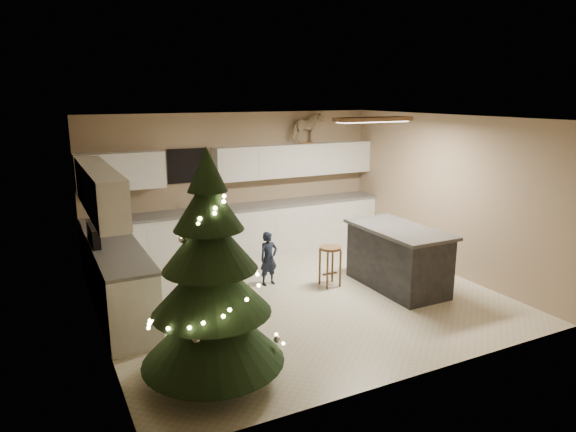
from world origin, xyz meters
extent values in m
plane|color=beige|center=(0.00, 0.00, 0.00)|extent=(5.50, 5.50, 0.00)
cube|color=#988065|center=(0.00, 2.50, 1.30)|extent=(5.50, 0.02, 2.60)
cube|color=#988065|center=(0.00, -2.50, 1.30)|extent=(5.50, 0.02, 2.60)
cube|color=#988065|center=(-2.75, 0.00, 1.30)|extent=(0.02, 5.00, 2.60)
cube|color=#988065|center=(2.75, 0.00, 1.30)|extent=(0.02, 5.00, 2.60)
cube|color=silver|center=(0.00, 0.00, 2.60)|extent=(5.50, 5.00, 0.02)
cube|color=brown|center=(1.30, 0.10, 2.55)|extent=(1.25, 0.32, 0.06)
cube|color=white|center=(1.30, 0.10, 2.52)|extent=(1.15, 0.24, 0.02)
cube|color=white|center=(0.00, 2.20, 0.45)|extent=(5.48, 0.60, 0.90)
cube|color=white|center=(-2.45, 0.60, 0.45)|extent=(0.60, 2.60, 0.90)
cube|color=slate|center=(0.00, 2.19, 0.92)|extent=(5.48, 0.62, 0.04)
cube|color=slate|center=(-2.44, 0.60, 0.92)|extent=(0.62, 2.60, 0.04)
cube|color=white|center=(-2.05, 2.33, 1.70)|extent=(1.40, 0.35, 0.60)
cube|color=white|center=(1.15, 2.33, 1.70)|extent=(3.20, 0.35, 0.60)
cube|color=white|center=(-2.58, 0.72, 1.70)|extent=(0.35, 2.60, 0.60)
cube|color=black|center=(-0.90, 2.47, 1.70)|extent=(0.70, 0.04, 0.60)
cube|color=#99999E|center=(-0.90, 2.20, 0.90)|extent=(0.55, 0.40, 0.06)
cylinder|color=#99999E|center=(-0.90, 2.30, 1.06)|extent=(0.03, 0.03, 0.24)
cube|color=black|center=(-2.43, 0.90, 0.45)|extent=(0.64, 0.75, 0.90)
cube|color=black|center=(-2.68, 0.90, 1.05)|extent=(0.10, 0.75, 0.30)
cube|color=black|center=(1.54, -0.34, 0.45)|extent=(0.80, 1.60, 0.90)
cube|color=black|center=(1.54, -0.34, 0.93)|extent=(0.90, 1.70, 0.05)
cylinder|color=brown|center=(0.65, 0.19, 0.61)|extent=(0.33, 0.33, 0.04)
cylinder|color=brown|center=(0.53, 0.07, 0.29)|extent=(0.03, 0.03, 0.59)
cylinder|color=brown|center=(0.76, 0.07, 0.29)|extent=(0.03, 0.03, 0.59)
cylinder|color=brown|center=(0.53, 0.30, 0.29)|extent=(0.03, 0.03, 0.59)
cylinder|color=brown|center=(0.76, 0.30, 0.29)|extent=(0.03, 0.03, 0.59)
cube|color=brown|center=(0.65, 0.19, 0.19)|extent=(0.25, 0.03, 0.03)
cylinder|color=#3F2816|center=(-1.85, -1.60, 0.16)|extent=(0.13, 0.13, 0.33)
cone|color=black|center=(-1.85, -1.60, 0.60)|extent=(1.48, 1.48, 0.76)
cone|color=black|center=(-1.85, -1.60, 1.08)|extent=(1.21, 1.21, 0.65)
cone|color=black|center=(-1.85, -1.60, 1.52)|extent=(0.95, 0.95, 0.60)
cone|color=black|center=(-1.85, -1.60, 1.90)|extent=(0.69, 0.69, 0.54)
cone|color=black|center=(-1.85, -1.60, 2.22)|extent=(0.39, 0.39, 0.43)
sphere|color=#FFD88C|center=(-1.08, -1.60, 0.27)|extent=(0.04, 0.04, 0.04)
sphere|color=#FFD88C|center=(-1.13, -1.37, 0.32)|extent=(0.04, 0.04, 0.04)
sphere|color=#FFD88C|center=(-1.24, -1.18, 0.36)|extent=(0.04, 0.04, 0.04)
sphere|color=#FFD88C|center=(-1.41, -1.03, 0.41)|extent=(0.04, 0.04, 0.04)
sphere|color=#FFD88C|center=(-1.61, -0.94, 0.45)|extent=(0.04, 0.04, 0.04)
sphere|color=#FFD88C|center=(-1.82, -0.91, 0.50)|extent=(0.04, 0.04, 0.04)
sphere|color=#FFD88C|center=(-2.02, -0.95, 0.54)|extent=(0.04, 0.04, 0.04)
sphere|color=#FFD88C|center=(-2.20, -1.04, 0.58)|extent=(0.04, 0.04, 0.04)
sphere|color=#FFD88C|center=(-2.34, -1.18, 0.63)|extent=(0.04, 0.04, 0.04)
sphere|color=#FFD88C|center=(-2.43, -1.35, 0.67)|extent=(0.04, 0.04, 0.04)
sphere|color=#FFD88C|center=(-2.46, -1.54, 0.72)|extent=(0.04, 0.04, 0.04)
sphere|color=#FFD88C|center=(-2.44, -1.72, 0.76)|extent=(0.04, 0.04, 0.04)
sphere|color=#FFD88C|center=(-2.36, -1.89, 0.81)|extent=(0.04, 0.04, 0.04)
sphere|color=#FFD88C|center=(-2.24, -2.01, 0.85)|extent=(0.04, 0.04, 0.04)
sphere|color=#FFD88C|center=(-2.09, -2.10, 0.90)|extent=(0.04, 0.04, 0.04)
sphere|color=#FFD88C|center=(-1.93, -2.13, 0.94)|extent=(0.04, 0.04, 0.04)
sphere|color=#FFD88C|center=(-1.77, -2.11, 0.99)|extent=(0.04, 0.04, 0.04)
sphere|color=#FFD88C|center=(-1.62, -2.05, 1.03)|extent=(0.04, 0.04, 0.04)
sphere|color=#FFD88C|center=(-1.51, -1.95, 1.08)|extent=(0.04, 0.04, 0.04)
sphere|color=#FFD88C|center=(-1.43, -1.83, 1.12)|extent=(0.04, 0.04, 0.04)
sphere|color=#FFD88C|center=(-1.40, -1.69, 1.17)|extent=(0.04, 0.04, 0.04)
sphere|color=#FFD88C|center=(-1.41, -1.55, 1.21)|extent=(0.04, 0.04, 0.04)
sphere|color=#FFD88C|center=(-1.46, -1.43, 1.26)|extent=(0.04, 0.04, 0.04)
sphere|color=#FFD88C|center=(-1.54, -1.33, 1.30)|extent=(0.04, 0.04, 0.04)
sphere|color=#FFD88C|center=(-1.64, -1.26, 1.35)|extent=(0.04, 0.04, 0.04)
sphere|color=#FFD88C|center=(-1.76, -1.23, 1.39)|extent=(0.04, 0.04, 0.04)
sphere|color=#FFD88C|center=(-1.87, -1.24, 1.44)|extent=(0.04, 0.04, 0.04)
sphere|color=#FFD88C|center=(-1.97, -1.27, 1.48)|extent=(0.04, 0.04, 0.04)
sphere|color=#FFD88C|center=(-2.06, -1.34, 1.53)|extent=(0.04, 0.04, 0.04)
sphere|color=#FFD88C|center=(-2.11, -1.42, 1.57)|extent=(0.04, 0.04, 0.04)
sphere|color=#FFD88C|center=(-2.14, -1.51, 1.62)|extent=(0.04, 0.04, 0.04)
sphere|color=#FFD88C|center=(-2.14, -1.60, 1.66)|extent=(0.04, 0.04, 0.04)
sphere|color=#FFD88C|center=(-2.11, -1.68, 1.70)|extent=(0.04, 0.04, 0.04)
sphere|color=#FFD88C|center=(-2.06, -1.75, 1.75)|extent=(0.04, 0.04, 0.04)
sphere|color=#FFD88C|center=(-2.00, -1.79, 1.79)|extent=(0.04, 0.04, 0.04)
sphere|color=#FFD88C|center=(-1.93, -1.81, 1.84)|extent=(0.04, 0.04, 0.04)
sphere|color=#FFD88C|center=(-1.86, -1.81, 1.88)|extent=(0.04, 0.04, 0.04)
sphere|color=#FFD88C|center=(-1.80, -1.79, 1.93)|extent=(0.04, 0.04, 0.04)
sphere|color=#FFD88C|center=(-1.75, -1.75, 1.97)|extent=(0.04, 0.04, 0.04)
sphere|color=#FFD88C|center=(-1.72, -1.70, 2.02)|extent=(0.04, 0.04, 0.04)
sphere|color=#FFD88C|center=(-1.71, -1.66, 2.06)|extent=(0.04, 0.04, 0.04)
sphere|color=#FFD88C|center=(-1.72, -1.61, 2.11)|extent=(0.04, 0.04, 0.04)
sphere|color=#FFD88C|center=(-1.74, -1.58, 2.15)|extent=(0.04, 0.04, 0.04)
sphere|color=#FFD88C|center=(-1.76, -1.55, 2.20)|extent=(0.04, 0.04, 0.04)
sphere|color=#FFD88C|center=(-1.79, -1.54, 2.24)|extent=(0.04, 0.04, 0.04)
sphere|color=#FFD88C|center=(-1.82, -1.54, 2.29)|extent=(0.04, 0.04, 0.04)
sphere|color=silver|center=(-1.18, -1.60, 0.41)|extent=(0.08, 0.08, 0.08)
sphere|color=silver|center=(-2.21, -1.11, 0.57)|extent=(0.08, 0.08, 0.08)
sphere|color=silver|center=(-2.02, -2.12, 0.73)|extent=(0.08, 0.08, 0.08)
sphere|color=silver|center=(-1.38, -1.45, 0.89)|extent=(0.08, 0.08, 0.08)
sphere|color=silver|center=(-2.20, -1.35, 1.06)|extent=(0.08, 0.08, 0.08)
sphere|color=silver|center=(-1.85, -1.98, 1.22)|extent=(0.08, 0.08, 0.08)
sphere|color=silver|center=(-1.59, -1.41, 1.38)|extent=(0.08, 0.08, 0.08)
sphere|color=silver|center=(-2.10, -1.52, 1.55)|extent=(0.08, 0.08, 0.08)
sphere|color=silver|center=(-1.79, -1.79, 1.71)|extent=(0.08, 0.08, 0.08)
sphere|color=silver|center=(-1.77, -1.48, 1.87)|extent=(0.08, 0.08, 0.08)
sphere|color=silver|center=(-1.94, -1.60, 2.03)|extent=(0.08, 0.08, 0.08)
sphere|color=silver|center=(-1.83, -1.62, 2.20)|extent=(0.08, 0.08, 0.08)
imported|color=black|center=(-0.18, 0.66, 0.42)|extent=(0.33, 0.24, 0.85)
cube|color=brown|center=(1.40, 2.28, 2.01)|extent=(0.26, 0.02, 0.02)
cube|color=brown|center=(1.40, 2.37, 2.01)|extent=(0.26, 0.02, 0.02)
imported|color=beige|center=(1.40, 2.33, 2.30)|extent=(0.72, 0.50, 0.55)
camera|label=1|loc=(-3.34, -6.27, 2.92)|focal=32.00mm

